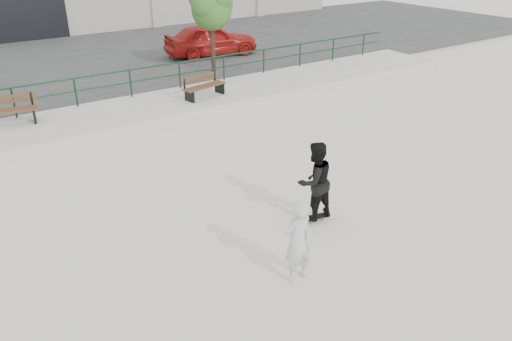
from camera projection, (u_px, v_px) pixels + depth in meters
ground at (291, 259)px, 10.20m from camera, size 120.00×120.00×0.00m
ledge at (120, 118)px, 17.13m from camera, size 30.00×3.00×0.50m
parking_strip at (54, 67)px, 23.43m from camera, size 60.00×14.00×0.50m
railing at (103, 81)px, 17.66m from camera, size 28.00×0.06×1.03m
bench_left at (5, 111)px, 15.67m from camera, size 2.03×0.96×0.90m
bench_right at (204, 86)px, 18.29m from camera, size 1.83×0.86×0.81m
tree at (212, 5)px, 20.48m from camera, size 2.09×1.86×3.72m
red_car at (211, 40)px, 24.27m from camera, size 4.71×2.46×1.53m
skateboard at (312, 218)px, 11.53m from camera, size 0.81×0.38×0.09m
standing_skater at (315, 181)px, 11.12m from camera, size 0.91×0.72×1.86m
seated_skater at (298, 242)px, 9.27m from camera, size 0.62×0.41×1.70m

